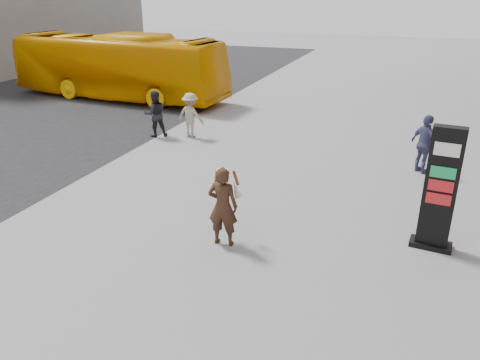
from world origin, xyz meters
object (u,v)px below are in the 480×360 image
(bus, at_px, (117,67))
(info_pylon, at_px, (440,190))
(pedestrian_a, at_px, (155,114))
(pedestrian_c, at_px, (425,144))
(pedestrian_b, at_px, (190,115))
(woman, at_px, (223,205))

(bus, bearing_deg, info_pylon, -120.64)
(pedestrian_a, height_order, pedestrian_c, pedestrian_c)
(bus, height_order, pedestrian_c, bus)
(pedestrian_a, height_order, pedestrian_b, pedestrian_a)
(info_pylon, bearing_deg, pedestrian_b, 152.25)
(pedestrian_c, bearing_deg, pedestrian_a, 42.83)
(woman, distance_m, pedestrian_b, 7.94)
(info_pylon, distance_m, bus, 17.64)
(woman, height_order, bus, bus)
(bus, bearing_deg, pedestrian_a, -131.41)
(pedestrian_a, bearing_deg, pedestrian_b, 158.38)
(woman, bearing_deg, pedestrian_b, -64.41)
(info_pylon, relative_size, bus, 0.24)
(woman, height_order, pedestrian_c, woman)
(info_pylon, height_order, pedestrian_c, info_pylon)
(info_pylon, relative_size, pedestrian_a, 1.57)
(info_pylon, relative_size, pedestrian_c, 1.51)
(woman, height_order, pedestrian_a, woman)
(pedestrian_c, bearing_deg, info_pylon, 138.87)
(pedestrian_a, relative_size, pedestrian_b, 1.04)
(bus, distance_m, pedestrian_b, 7.79)
(pedestrian_b, xyz_separation_m, pedestrian_c, (8.03, -0.88, 0.06))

